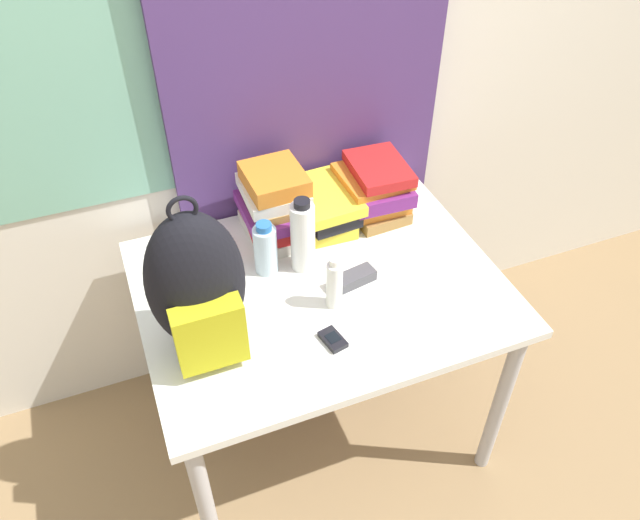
{
  "coord_description": "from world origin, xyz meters",
  "views": [
    {
      "loc": [
        -0.51,
        -0.87,
        2.13
      ],
      "look_at": [
        0.0,
        0.43,
        0.87
      ],
      "focal_mm": 35.0,
      "sensor_mm": 36.0,
      "label": 1
    }
  ],
  "objects_px": {
    "book_stack_left": "(273,205)",
    "water_bottle": "(266,249)",
    "book_stack_right": "(374,188)",
    "sports_bottle": "(303,236)",
    "sunglasses_case": "(352,279)",
    "sunscreen_bottle": "(334,284)",
    "backpack": "(197,287)",
    "book_stack_center": "(324,206)",
    "cell_phone": "(333,339)"
  },
  "relations": [
    {
      "from": "book_stack_left",
      "to": "backpack",
      "type": "bearing_deg",
      "value": -130.79
    },
    {
      "from": "book_stack_left",
      "to": "sports_bottle",
      "type": "distance_m",
      "value": 0.19
    },
    {
      "from": "sunscreen_bottle",
      "to": "cell_phone",
      "type": "xyz_separation_m",
      "value": [
        -0.06,
        -0.13,
        -0.08
      ]
    },
    {
      "from": "sports_bottle",
      "to": "sunscreen_bottle",
      "type": "bearing_deg",
      "value": -82.39
    },
    {
      "from": "backpack",
      "to": "sports_bottle",
      "type": "relative_size",
      "value": 1.94
    },
    {
      "from": "sports_bottle",
      "to": "sunscreen_bottle",
      "type": "xyz_separation_m",
      "value": [
        0.03,
        -0.2,
        -0.04
      ]
    },
    {
      "from": "book_stack_right",
      "to": "cell_phone",
      "type": "bearing_deg",
      "value": -125.33
    },
    {
      "from": "book_stack_left",
      "to": "sunscreen_bottle",
      "type": "height_order",
      "value": "book_stack_left"
    },
    {
      "from": "book_stack_center",
      "to": "cell_phone",
      "type": "xyz_separation_m",
      "value": [
        -0.17,
        -0.51,
        -0.06
      ]
    },
    {
      "from": "book_stack_center",
      "to": "water_bottle",
      "type": "height_order",
      "value": "water_bottle"
    },
    {
      "from": "book_stack_left",
      "to": "water_bottle",
      "type": "relative_size",
      "value": 1.47
    },
    {
      "from": "sports_bottle",
      "to": "backpack",
      "type": "bearing_deg",
      "value": -151.19
    },
    {
      "from": "book_stack_center",
      "to": "sports_bottle",
      "type": "relative_size",
      "value": 1.14
    },
    {
      "from": "water_bottle",
      "to": "cell_phone",
      "type": "distance_m",
      "value": 0.37
    },
    {
      "from": "backpack",
      "to": "sports_bottle",
      "type": "bearing_deg",
      "value": 28.81
    },
    {
      "from": "water_bottle",
      "to": "sunglasses_case",
      "type": "bearing_deg",
      "value": -34.72
    },
    {
      "from": "book_stack_left",
      "to": "sunglasses_case",
      "type": "bearing_deg",
      "value": -64.74
    },
    {
      "from": "book_stack_center",
      "to": "book_stack_right",
      "type": "relative_size",
      "value": 1.04
    },
    {
      "from": "sports_bottle",
      "to": "sunscreen_bottle",
      "type": "relative_size",
      "value": 1.43
    },
    {
      "from": "sports_bottle",
      "to": "cell_phone",
      "type": "height_order",
      "value": "sports_bottle"
    },
    {
      "from": "book_stack_left",
      "to": "sunglasses_case",
      "type": "xyz_separation_m",
      "value": [
        0.15,
        -0.31,
        -0.11
      ]
    },
    {
      "from": "book_stack_center",
      "to": "sports_bottle",
      "type": "xyz_separation_m",
      "value": [
        -0.14,
        -0.18,
        0.05
      ]
    },
    {
      "from": "sunscreen_bottle",
      "to": "sunglasses_case",
      "type": "xyz_separation_m",
      "value": [
        0.09,
        0.06,
        -0.07
      ]
    },
    {
      "from": "book_stack_left",
      "to": "book_stack_center",
      "type": "distance_m",
      "value": 0.18
    },
    {
      "from": "sunscreen_bottle",
      "to": "sunglasses_case",
      "type": "relative_size",
      "value": 1.15
    },
    {
      "from": "book_stack_right",
      "to": "sports_bottle",
      "type": "distance_m",
      "value": 0.38
    },
    {
      "from": "book_stack_right",
      "to": "sunglasses_case",
      "type": "bearing_deg",
      "value": -124.54
    },
    {
      "from": "book_stack_center",
      "to": "book_stack_left",
      "type": "bearing_deg",
      "value": 179.33
    },
    {
      "from": "sports_bottle",
      "to": "cell_phone",
      "type": "relative_size",
      "value": 2.79
    },
    {
      "from": "water_bottle",
      "to": "sports_bottle",
      "type": "xyz_separation_m",
      "value": [
        0.11,
        -0.03,
        0.04
      ]
    },
    {
      "from": "book_stack_left",
      "to": "water_bottle",
      "type": "xyz_separation_m",
      "value": [
        -0.08,
        -0.16,
        -0.04
      ]
    },
    {
      "from": "cell_phone",
      "to": "sunglasses_case",
      "type": "distance_m",
      "value": 0.25
    },
    {
      "from": "book_stack_left",
      "to": "sunscreen_bottle",
      "type": "bearing_deg",
      "value": -80.73
    },
    {
      "from": "backpack",
      "to": "cell_phone",
      "type": "height_order",
      "value": "backpack"
    },
    {
      "from": "book_stack_center",
      "to": "cell_phone",
      "type": "bearing_deg",
      "value": -108.91
    },
    {
      "from": "backpack",
      "to": "water_bottle",
      "type": "xyz_separation_m",
      "value": [
        0.25,
        0.23,
        -0.13
      ]
    },
    {
      "from": "book_stack_right",
      "to": "water_bottle",
      "type": "height_order",
      "value": "book_stack_right"
    },
    {
      "from": "backpack",
      "to": "book_stack_center",
      "type": "distance_m",
      "value": 0.65
    },
    {
      "from": "sunglasses_case",
      "to": "cell_phone",
      "type": "bearing_deg",
      "value": -126.54
    },
    {
      "from": "book_stack_left",
      "to": "sunscreen_bottle",
      "type": "relative_size",
      "value": 1.5
    },
    {
      "from": "cell_phone",
      "to": "sunglasses_case",
      "type": "bearing_deg",
      "value": 53.46
    },
    {
      "from": "backpack",
      "to": "book_stack_left",
      "type": "relative_size",
      "value": 1.85
    },
    {
      "from": "book_stack_right",
      "to": "sunglasses_case",
      "type": "distance_m",
      "value": 0.39
    },
    {
      "from": "backpack",
      "to": "water_bottle",
      "type": "relative_size",
      "value": 2.71
    },
    {
      "from": "book_stack_right",
      "to": "sunscreen_bottle",
      "type": "relative_size",
      "value": 1.56
    },
    {
      "from": "book_stack_right",
      "to": "sports_bottle",
      "type": "relative_size",
      "value": 1.09
    },
    {
      "from": "sports_bottle",
      "to": "book_stack_right",
      "type": "bearing_deg",
      "value": 28.81
    },
    {
      "from": "backpack",
      "to": "sunglasses_case",
      "type": "bearing_deg",
      "value": 8.12
    },
    {
      "from": "sunscreen_bottle",
      "to": "cell_phone",
      "type": "height_order",
      "value": "sunscreen_bottle"
    },
    {
      "from": "book_stack_center",
      "to": "cell_phone",
      "type": "distance_m",
      "value": 0.54
    }
  ]
}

